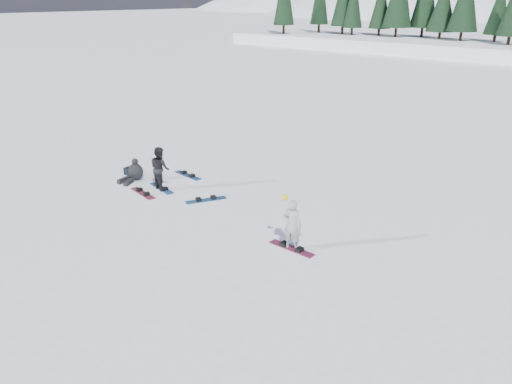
% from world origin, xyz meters
% --- Properties ---
extents(ground, '(420.00, 420.00, 0.00)m').
position_xyz_m(ground, '(0.00, 0.00, 0.00)').
color(ground, white).
rests_on(ground, ground).
extents(snowboarder_woman, '(0.65, 0.52, 1.71)m').
position_xyz_m(snowboarder_woman, '(2.99, -0.21, 0.80)').
color(snowboarder_woman, '#9E9DA2').
rests_on(snowboarder_woman, ground).
extents(snowboarder_man, '(0.91, 0.77, 1.67)m').
position_xyz_m(snowboarder_man, '(-3.78, 0.42, 0.83)').
color(snowboarder_man, black).
rests_on(snowboarder_man, ground).
extents(seated_rider, '(0.79, 1.15, 0.91)m').
position_xyz_m(seated_rider, '(-5.31, 0.32, 0.35)').
color(seated_rider, black).
rests_on(seated_rider, ground).
extents(gear_bag, '(0.49, 0.37, 0.30)m').
position_xyz_m(gear_bag, '(-6.01, 0.58, 0.15)').
color(gear_bag, black).
rests_on(gear_bag, ground).
extents(snowboard_woman, '(1.50, 0.29, 0.03)m').
position_xyz_m(snowboard_woman, '(2.99, -0.20, 0.01)').
color(snowboard_woman, maroon).
rests_on(snowboard_woman, ground).
extents(snowboard_man, '(1.53, 0.56, 0.03)m').
position_xyz_m(snowboard_man, '(-3.78, 0.42, 0.01)').
color(snowboard_man, '#1C589B').
rests_on(snowboard_man, ground).
extents(snowboard_loose_a, '(0.94, 1.46, 0.03)m').
position_xyz_m(snowboard_loose_a, '(-1.62, 0.72, 0.01)').
color(snowboard_loose_a, '#1B5596').
rests_on(snowboard_loose_a, ground).
extents(snowboard_loose_c, '(1.52, 0.41, 0.03)m').
position_xyz_m(snowboard_loose_c, '(-4.12, 2.08, 0.01)').
color(snowboard_loose_c, navy).
rests_on(snowboard_loose_c, ground).
extents(snowboard_loose_b, '(1.53, 0.53, 0.03)m').
position_xyz_m(snowboard_loose_b, '(-3.89, -0.38, 0.01)').
color(snowboard_loose_b, '#9D2239').
rests_on(snowboard_loose_b, ground).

